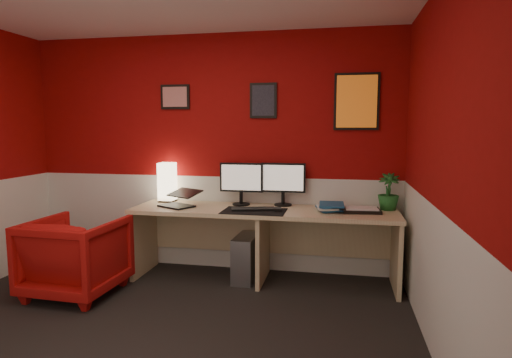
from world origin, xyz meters
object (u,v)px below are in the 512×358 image
(laptop, at_px, (176,196))
(potted_plant, at_px, (388,192))
(shoji_lamp, at_px, (167,183))
(pc_tower, at_px, (246,258))
(zen_tray, at_px, (361,210))
(armchair, at_px, (76,256))
(desk, at_px, (263,245))
(monitor_left, at_px, (241,177))
(monitor_right, at_px, (283,177))

(laptop, bearing_deg, potted_plant, 35.07)
(shoji_lamp, bearing_deg, pc_tower, -13.23)
(zen_tray, relative_size, armchair, 0.45)
(desk, relative_size, monitor_left, 4.48)
(monitor_right, distance_m, potted_plant, 1.04)
(desk, distance_m, monitor_right, 0.71)
(desk, distance_m, zen_tray, 1.02)
(shoji_lamp, xyz_separation_m, zen_tray, (2.03, -0.18, -0.18))
(shoji_lamp, bearing_deg, laptop, -52.92)
(shoji_lamp, bearing_deg, monitor_right, 0.54)
(potted_plant, bearing_deg, shoji_lamp, 179.37)
(armchair, bearing_deg, pc_tower, -153.02)
(monitor_left, xyz_separation_m, potted_plant, (1.46, 0.02, -0.11))
(armchair, bearing_deg, monitor_left, -145.97)
(potted_plant, bearing_deg, zen_tray, -148.71)
(monitor_right, xyz_separation_m, potted_plant, (1.03, -0.04, -0.11))
(shoji_lamp, distance_m, monitor_right, 1.26)
(desk, xyz_separation_m, armchair, (-1.62, -0.66, -0.01))
(shoji_lamp, relative_size, monitor_right, 0.69)
(zen_tray, bearing_deg, pc_tower, -178.30)
(monitor_right, relative_size, pc_tower, 1.29)
(desk, distance_m, armchair, 1.75)
(armchair, bearing_deg, potted_plant, -160.77)
(monitor_left, xyz_separation_m, armchair, (-1.36, -0.84, -0.66))
(monitor_right, xyz_separation_m, pc_tower, (-0.34, -0.23, -0.80))
(shoji_lamp, height_order, potted_plant, shoji_lamp)
(laptop, height_order, potted_plant, potted_plant)
(monitor_left, distance_m, monitor_right, 0.43)
(monitor_left, bearing_deg, zen_tray, -6.68)
(shoji_lamp, relative_size, zen_tray, 1.14)
(monitor_left, relative_size, monitor_right, 1.00)
(monitor_left, distance_m, potted_plant, 1.46)
(zen_tray, distance_m, pc_tower, 1.23)
(monitor_right, bearing_deg, potted_plant, -2.05)
(pc_tower, bearing_deg, monitor_right, 36.28)
(zen_tray, xyz_separation_m, pc_tower, (-1.11, -0.03, -0.52))
(desk, height_order, armchair, desk)
(desk, relative_size, monitor_right, 4.48)
(monitor_left, relative_size, potted_plant, 1.62)
(zen_tray, bearing_deg, shoji_lamp, 174.86)
(desk, distance_m, monitor_left, 0.73)
(armchair, bearing_deg, monitor_right, -151.13)
(desk, xyz_separation_m, monitor_right, (0.17, 0.23, 0.66))
(monitor_right, bearing_deg, zen_tray, -14.10)
(armchair, bearing_deg, desk, -155.42)
(zen_tray, bearing_deg, potted_plant, 31.29)
(laptop, xyz_separation_m, armchair, (-0.74, -0.60, -0.48))
(zen_tray, relative_size, pc_tower, 0.78)
(desk, xyz_separation_m, potted_plant, (1.20, 0.19, 0.54))
(laptop, height_order, monitor_right, monitor_right)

